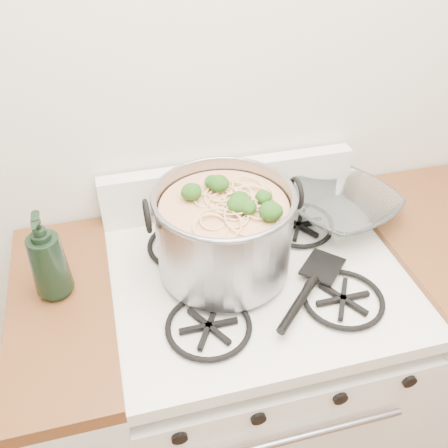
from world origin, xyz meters
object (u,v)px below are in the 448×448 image
gas_range (253,378)px  stock_pot (224,232)px  spatula (323,265)px  glass_bowl (338,212)px  bottle (47,256)px

gas_range → stock_pot: size_ratio=2.44×
gas_range → spatula: bearing=-14.8°
glass_bowl → bottle: bottle is taller
spatula → gas_range: bearing=-149.7°
glass_bowl → bottle: size_ratio=0.52×
glass_bowl → stock_pot: bearing=-162.8°
gas_range → spatula: (0.16, -0.04, 0.50)m
gas_range → bottle: (-0.51, 0.05, 0.60)m
glass_bowl → bottle: (-0.80, -0.10, 0.10)m
glass_bowl → bottle: bearing=-172.6°
gas_range → stock_pot: bearing=157.3°
gas_range → spatula: 0.52m
stock_pot → bottle: bearing=178.3°
gas_range → glass_bowl: (0.29, 0.15, 0.50)m
glass_bowl → gas_range: bearing=-152.4°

